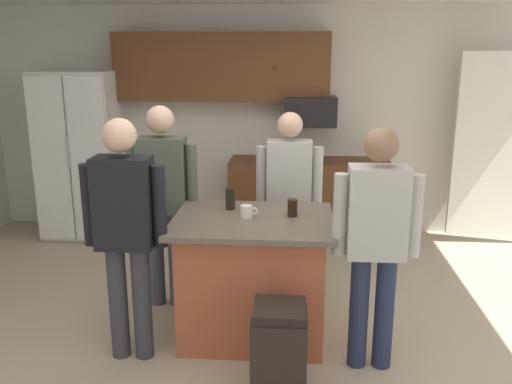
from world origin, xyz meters
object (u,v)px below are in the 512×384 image
object	(u,v)px
person_guest_by_door	(376,235)
mug_ceramic_white	(247,211)
person_elder_center	(289,192)
tumbler_amber	(230,199)
trash_bin	(279,351)
person_host_foreground	(125,225)
microwave_over_range	(311,111)
kitchen_island	(253,277)
person_guest_right	(163,193)
refrigerator	(82,155)
glass_pilsner	(292,208)

from	to	relation	value
person_guest_by_door	mug_ceramic_white	xyz separation A→B (m)	(-0.88, 0.39, 0.02)
person_elder_center	tumbler_amber	bearing A→B (deg)	-20.49
mug_ceramic_white	trash_bin	distance (m)	1.05
person_host_foreground	tumbler_amber	xyz separation A→B (m)	(0.64, 0.59, 0.03)
microwave_over_range	kitchen_island	distance (m)	2.56
person_guest_by_door	mug_ceramic_white	distance (m)	0.96
person_guest_right	tumbler_amber	distance (m)	0.63
person_guest_by_door	microwave_over_range	bearing A→B (deg)	-58.46
person_guest_right	person_guest_by_door	bearing A→B (deg)	3.51
person_host_foreground	mug_ceramic_white	xyz separation A→B (m)	(0.78, 0.39, -0.01)
person_guest_by_door	person_elder_center	bearing A→B (deg)	-39.32
microwave_over_range	person_guest_right	bearing A→B (deg)	-123.51
microwave_over_range	refrigerator	bearing A→B (deg)	-177.40
glass_pilsner	microwave_over_range	bearing A→B (deg)	85.56
tumbler_amber	person_guest_right	bearing A→B (deg)	157.79
trash_bin	person_elder_center	bearing A→B (deg)	88.95
mug_ceramic_white	glass_pilsner	bearing A→B (deg)	9.21
trash_bin	kitchen_island	bearing A→B (deg)	106.82
kitchen_island	glass_pilsner	size ratio (longest dim) A/B	9.10
tumbler_amber	mug_ceramic_white	xyz separation A→B (m)	(0.14, -0.20, -0.04)
refrigerator	kitchen_island	bearing A→B (deg)	-45.75
person_elder_center	person_guest_right	xyz separation A→B (m)	(-1.02, -0.32, 0.05)
refrigerator	glass_pilsner	distance (m)	3.22
refrigerator	glass_pilsner	bearing A→B (deg)	-41.18
person_guest_by_door	tumbler_amber	xyz separation A→B (m)	(-1.03, 0.58, 0.06)
person_host_foreground	trash_bin	distance (m)	1.31
mug_ceramic_white	tumbler_amber	bearing A→B (deg)	126.14
tumbler_amber	glass_pilsner	xyz separation A→B (m)	(0.48, -0.14, -0.02)
tumbler_amber	microwave_over_range	bearing A→B (deg)	72.75
person_host_foreground	person_guest_right	bearing A→B (deg)	61.92
person_guest_right	glass_pilsner	size ratio (longest dim) A/B	13.18
person_guest_by_door	glass_pilsner	xyz separation A→B (m)	(-0.55, 0.44, 0.04)
person_elder_center	person_guest_by_door	size ratio (longest dim) A/B	0.98
refrigerator	microwave_over_range	distance (m)	2.65
kitchen_island	refrigerator	bearing A→B (deg)	134.25
person_host_foreground	trash_bin	size ratio (longest dim) A/B	2.79
tumbler_amber	person_guest_by_door	bearing A→B (deg)	-29.58
microwave_over_range	tumbler_amber	xyz separation A→B (m)	(-0.65, -2.10, -0.43)
person_guest_right	person_host_foreground	bearing A→B (deg)	-63.59
person_elder_center	trash_bin	distance (m)	1.64
trash_bin	glass_pilsner	bearing A→B (deg)	85.56
microwave_over_range	kitchen_island	bearing A→B (deg)	-101.23
mug_ceramic_white	refrigerator	bearing A→B (deg)	133.88
microwave_over_range	person_host_foreground	xyz separation A→B (m)	(-1.29, -2.69, -0.47)
tumbler_amber	mug_ceramic_white	bearing A→B (deg)	-53.86
mug_ceramic_white	trash_bin	world-z (taller)	mug_ceramic_white
microwave_over_range	person_elder_center	distance (m)	1.64
microwave_over_range	tumbler_amber	size ratio (longest dim) A/B	3.31
person_elder_center	glass_pilsner	xyz separation A→B (m)	(0.04, -0.70, 0.07)
refrigerator	trash_bin	size ratio (longest dim) A/B	3.09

